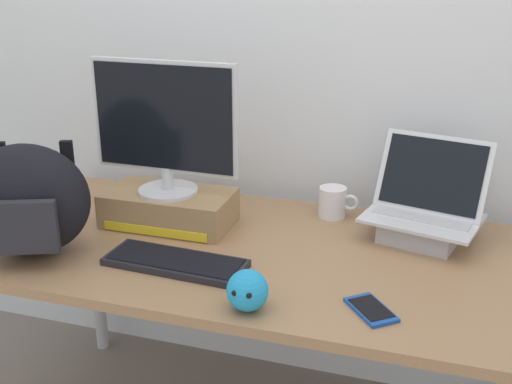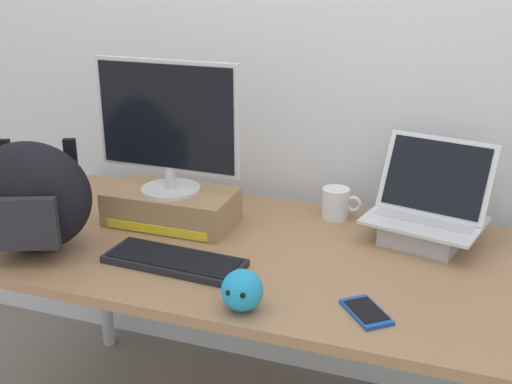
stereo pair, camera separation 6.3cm
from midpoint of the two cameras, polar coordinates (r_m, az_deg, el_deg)
The scene contains 10 objects.
back_wall at distance 2.22m, azimuth 5.46°, elevation 13.55°, with size 7.00×0.10×2.60m, color silver.
desk at distance 1.92m, azimuth 0.95°, elevation -6.95°, with size 1.72×0.84×0.75m.
toner_box_yellow at distance 2.06m, azimuth -6.82°, elevation -1.36°, with size 0.41×0.22×0.11m.
desktop_monitor at distance 1.98m, azimuth -7.17°, elevation 5.99°, with size 0.48×0.19×0.42m.
open_laptop at distance 1.99m, azimuth 16.05°, elevation -2.57°, with size 0.39×0.32×0.31m.
external_keyboard at distance 1.80m, azimuth -6.45°, elevation -6.25°, with size 0.41×0.17×0.02m.
messenger_backpack at distance 1.92m, azimuth -19.02°, elevation -0.52°, with size 0.41×0.33×0.33m.
coffee_mug at distance 2.11m, azimuth 8.18°, elevation -1.02°, with size 0.13×0.09×0.10m.
cell_phone at distance 1.59m, azimuth 11.14°, elevation -10.67°, with size 0.15×0.16×0.01m.
plush_toy at distance 1.56m, azimuth -0.09°, elevation -8.95°, with size 0.11×0.11×0.11m.
Camera 2 is at (0.57, -1.61, 1.57)m, focal length 43.91 mm.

